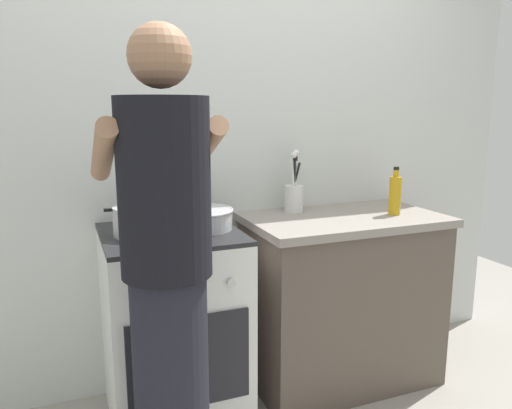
{
  "coord_description": "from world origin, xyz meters",
  "views": [
    {
      "loc": [
        -0.78,
        -1.97,
        1.44
      ],
      "look_at": [
        0.05,
        0.12,
        1.0
      ],
      "focal_mm": 34.58,
      "sensor_mm": 36.0,
      "label": 1
    }
  ],
  "objects_px": {
    "stove_range": "(174,326)",
    "pot": "(138,221)",
    "person": "(168,285)",
    "utensil_crock": "(294,193)",
    "oil_bottle": "(395,195)",
    "mixing_bowl": "(201,218)"
  },
  "relations": [
    {
      "from": "pot",
      "to": "oil_bottle",
      "type": "distance_m",
      "value": 1.29
    },
    {
      "from": "mixing_bowl",
      "to": "utensil_crock",
      "type": "height_order",
      "value": "utensil_crock"
    },
    {
      "from": "mixing_bowl",
      "to": "utensil_crock",
      "type": "bearing_deg",
      "value": 18.77
    },
    {
      "from": "utensil_crock",
      "to": "person",
      "type": "xyz_separation_m",
      "value": [
        -0.83,
        -0.74,
        -0.14
      ]
    },
    {
      "from": "pot",
      "to": "utensil_crock",
      "type": "bearing_deg",
      "value": 13.05
    },
    {
      "from": "stove_range",
      "to": "pot",
      "type": "distance_m",
      "value": 0.53
    },
    {
      "from": "utensil_crock",
      "to": "pot",
      "type": "bearing_deg",
      "value": -166.95
    },
    {
      "from": "oil_bottle",
      "to": "person",
      "type": "relative_size",
      "value": 0.15
    },
    {
      "from": "mixing_bowl",
      "to": "utensil_crock",
      "type": "relative_size",
      "value": 0.92
    },
    {
      "from": "utensil_crock",
      "to": "mixing_bowl",
      "type": "bearing_deg",
      "value": -161.23
    },
    {
      "from": "mixing_bowl",
      "to": "oil_bottle",
      "type": "relative_size",
      "value": 1.21
    },
    {
      "from": "utensil_crock",
      "to": "oil_bottle",
      "type": "bearing_deg",
      "value": -30.18
    },
    {
      "from": "utensil_crock",
      "to": "stove_range",
      "type": "bearing_deg",
      "value": -164.81
    },
    {
      "from": "stove_range",
      "to": "pot",
      "type": "bearing_deg",
      "value": -178.13
    },
    {
      "from": "pot",
      "to": "utensil_crock",
      "type": "height_order",
      "value": "utensil_crock"
    },
    {
      "from": "stove_range",
      "to": "pot",
      "type": "height_order",
      "value": "pot"
    },
    {
      "from": "stove_range",
      "to": "person",
      "type": "relative_size",
      "value": 0.53
    },
    {
      "from": "pot",
      "to": "person",
      "type": "height_order",
      "value": "person"
    },
    {
      "from": "pot",
      "to": "person",
      "type": "distance_m",
      "value": 0.56
    },
    {
      "from": "stove_range",
      "to": "utensil_crock",
      "type": "height_order",
      "value": "utensil_crock"
    },
    {
      "from": "person",
      "to": "utensil_crock",
      "type": "bearing_deg",
      "value": 41.83
    },
    {
      "from": "pot",
      "to": "utensil_crock",
      "type": "distance_m",
      "value": 0.87
    }
  ]
}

